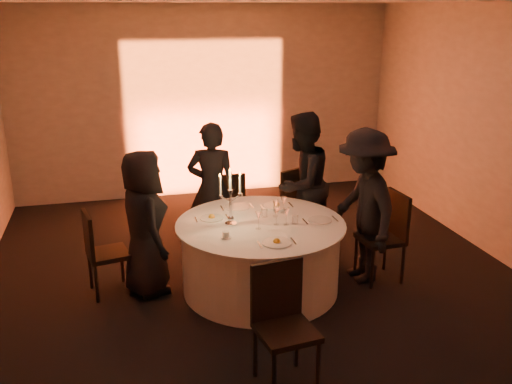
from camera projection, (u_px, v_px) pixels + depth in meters
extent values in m
plane|color=black|center=(260.00, 288.00, 6.26)|extent=(7.00, 7.00, 0.00)
plane|color=silver|center=(261.00, 0.00, 5.32)|extent=(7.00, 7.00, 0.00)
plane|color=#A8A39C|center=(205.00, 102.00, 9.01)|extent=(7.00, 0.00, 7.00)
plane|color=#A8A39C|center=(457.00, 345.00, 2.57)|extent=(7.00, 0.00, 7.00)
cube|color=black|center=(210.00, 195.00, 9.19)|extent=(0.25, 0.12, 0.10)
cylinder|color=black|center=(260.00, 287.00, 6.25)|extent=(0.60, 0.60, 0.03)
cylinder|color=black|center=(261.00, 257.00, 6.14)|extent=(0.20, 0.20, 0.75)
cylinder|color=white|center=(261.00, 257.00, 6.14)|extent=(1.68, 1.68, 0.75)
cylinder|color=white|center=(261.00, 224.00, 6.02)|extent=(1.80, 1.80, 0.02)
cube|color=black|center=(108.00, 254.00, 6.05)|extent=(0.48, 0.48, 0.05)
cube|color=black|center=(88.00, 235.00, 5.89)|extent=(0.12, 0.41, 0.47)
cylinder|color=black|center=(130.00, 277.00, 6.04)|extent=(0.04, 0.04, 0.44)
cylinder|color=black|center=(122.00, 264.00, 6.34)|extent=(0.04, 0.04, 0.44)
cylinder|color=black|center=(96.00, 283.00, 5.90)|extent=(0.04, 0.04, 0.44)
cylinder|color=black|center=(90.00, 270.00, 6.20)|extent=(0.04, 0.04, 0.44)
cube|color=black|center=(228.00, 204.00, 7.64)|extent=(0.39, 0.39, 0.05)
cube|color=black|center=(231.00, 191.00, 7.40)|extent=(0.39, 0.04, 0.44)
cylinder|color=black|center=(238.00, 214.00, 7.90)|extent=(0.04, 0.04, 0.42)
cylinder|color=black|center=(214.00, 216.00, 7.82)|extent=(0.04, 0.04, 0.42)
cylinder|color=black|center=(243.00, 222.00, 7.59)|extent=(0.04, 0.04, 0.42)
cylinder|color=black|center=(219.00, 224.00, 7.52)|extent=(0.04, 0.04, 0.42)
cube|color=black|center=(283.00, 205.00, 7.38)|extent=(0.60, 0.60, 0.05)
cube|color=black|center=(294.00, 189.00, 7.15)|extent=(0.42, 0.24, 0.51)
cylinder|color=black|center=(283.00, 216.00, 7.71)|extent=(0.04, 0.04, 0.48)
cylinder|color=black|center=(262.00, 223.00, 7.47)|extent=(0.04, 0.04, 0.48)
cylinder|color=black|center=(303.00, 224.00, 7.44)|extent=(0.04, 0.04, 0.48)
cylinder|color=black|center=(282.00, 231.00, 7.20)|extent=(0.04, 0.04, 0.48)
cube|color=black|center=(380.00, 239.00, 6.33)|extent=(0.47, 0.47, 0.05)
cube|color=black|center=(398.00, 214.00, 6.31)|extent=(0.07, 0.44, 0.50)
cylinder|color=black|center=(356.00, 255.00, 6.52)|extent=(0.04, 0.04, 0.47)
cylinder|color=black|center=(372.00, 269.00, 6.18)|extent=(0.04, 0.04, 0.47)
cylinder|color=black|center=(385.00, 251.00, 6.64)|extent=(0.04, 0.04, 0.47)
cylinder|color=black|center=(403.00, 264.00, 6.30)|extent=(0.04, 0.04, 0.47)
cube|color=black|center=(286.00, 332.00, 4.53)|extent=(0.50, 0.50, 0.05)
cube|color=black|center=(277.00, 290.00, 4.62)|extent=(0.45, 0.10, 0.51)
cylinder|color=black|center=(274.00, 378.00, 4.37)|extent=(0.04, 0.04, 0.48)
cylinder|color=black|center=(318.00, 367.00, 4.50)|extent=(0.04, 0.04, 0.48)
cylinder|color=black|center=(255.00, 351.00, 4.70)|extent=(0.04, 0.04, 0.48)
cylinder|color=black|center=(297.00, 342.00, 4.84)|extent=(0.04, 0.04, 0.48)
imported|color=black|center=(144.00, 223.00, 5.98)|extent=(0.65, 0.85, 1.57)
imported|color=black|center=(212.00, 189.00, 6.95)|extent=(0.69, 0.55, 1.65)
imported|color=black|center=(301.00, 184.00, 6.93)|extent=(1.09, 1.07, 1.77)
imported|color=black|center=(364.00, 206.00, 6.24)|extent=(0.67, 1.13, 1.73)
cylinder|color=white|center=(212.00, 218.00, 6.13)|extent=(0.25, 0.25, 0.01)
cube|color=#BCBCC1|center=(196.00, 220.00, 6.09)|extent=(0.01, 0.17, 0.01)
cube|color=#BCBCC1|center=(227.00, 217.00, 6.17)|extent=(0.02, 0.17, 0.01)
sphere|color=gold|center=(212.00, 214.00, 6.12)|extent=(0.07, 0.07, 0.07)
cylinder|color=white|center=(237.00, 207.00, 6.47)|extent=(0.29, 0.29, 0.01)
cube|color=#BCBCC1|center=(222.00, 208.00, 6.43)|extent=(0.02, 0.17, 0.01)
cube|color=#BCBCC1|center=(251.00, 206.00, 6.51)|extent=(0.01, 0.17, 0.01)
cylinder|color=white|center=(277.00, 206.00, 6.50)|extent=(0.29, 0.29, 0.01)
cube|color=#BCBCC1|center=(262.00, 207.00, 6.46)|extent=(0.02, 0.17, 0.01)
cube|color=#BCBCC1|center=(291.00, 205.00, 6.54)|extent=(0.02, 0.17, 0.01)
sphere|color=gold|center=(277.00, 203.00, 6.49)|extent=(0.07, 0.07, 0.07)
cylinder|color=white|center=(320.00, 220.00, 6.08)|extent=(0.25, 0.25, 0.01)
cube|color=#BCBCC1|center=(305.00, 221.00, 6.04)|extent=(0.02, 0.17, 0.01)
cube|color=#BCBCC1|center=(335.00, 219.00, 6.12)|extent=(0.01, 0.17, 0.01)
cylinder|color=white|center=(277.00, 243.00, 5.50)|extent=(0.29, 0.29, 0.01)
cube|color=#BCBCC1|center=(260.00, 245.00, 5.46)|extent=(0.02, 0.17, 0.01)
cube|color=#BCBCC1|center=(293.00, 241.00, 5.54)|extent=(0.02, 0.17, 0.01)
sphere|color=gold|center=(277.00, 239.00, 5.48)|extent=(0.07, 0.07, 0.07)
cylinder|color=white|center=(226.00, 237.00, 5.63)|extent=(0.11, 0.11, 0.01)
cylinder|color=white|center=(226.00, 234.00, 5.62)|extent=(0.07, 0.07, 0.06)
cylinder|color=silver|center=(231.00, 224.00, 5.97)|extent=(0.12, 0.12, 0.02)
sphere|color=silver|center=(231.00, 219.00, 5.95)|extent=(0.07, 0.07, 0.07)
cylinder|color=silver|center=(230.00, 207.00, 5.91)|extent=(0.02, 0.02, 0.32)
cylinder|color=silver|center=(230.00, 191.00, 5.86)|extent=(0.05, 0.05, 0.03)
cylinder|color=white|center=(230.00, 181.00, 5.83)|extent=(0.02, 0.02, 0.21)
cone|color=orange|center=(230.00, 169.00, 5.79)|extent=(0.02, 0.02, 0.03)
cylinder|color=silver|center=(225.00, 199.00, 5.87)|extent=(0.12, 0.02, 0.08)
cylinder|color=silver|center=(220.00, 196.00, 5.85)|extent=(0.05, 0.05, 0.03)
cylinder|color=white|center=(220.00, 186.00, 5.82)|extent=(0.02, 0.02, 0.21)
cone|color=orange|center=(220.00, 175.00, 5.78)|extent=(0.02, 0.02, 0.03)
cylinder|color=silver|center=(235.00, 198.00, 5.90)|extent=(0.12, 0.02, 0.08)
cylinder|color=silver|center=(240.00, 195.00, 5.90)|extent=(0.05, 0.05, 0.03)
cylinder|color=white|center=(240.00, 185.00, 5.86)|extent=(0.02, 0.02, 0.21)
cone|color=orange|center=(240.00, 173.00, 5.83)|extent=(0.02, 0.02, 0.03)
cylinder|color=silver|center=(276.00, 224.00, 5.97)|extent=(0.06, 0.06, 0.01)
cylinder|color=silver|center=(276.00, 220.00, 5.95)|extent=(0.01, 0.01, 0.10)
cone|color=silver|center=(276.00, 212.00, 5.92)|extent=(0.07, 0.07, 0.09)
cylinder|color=silver|center=(283.00, 213.00, 6.30)|extent=(0.06, 0.06, 0.01)
cylinder|color=silver|center=(283.00, 208.00, 6.29)|extent=(0.01, 0.01, 0.10)
cone|color=silver|center=(283.00, 201.00, 6.26)|extent=(0.07, 0.07, 0.09)
cylinder|color=silver|center=(275.00, 216.00, 6.20)|extent=(0.06, 0.06, 0.01)
cylinder|color=silver|center=(275.00, 212.00, 6.18)|extent=(0.01, 0.01, 0.10)
cone|color=silver|center=(275.00, 204.00, 6.15)|extent=(0.07, 0.07, 0.09)
cylinder|color=silver|center=(286.00, 225.00, 5.96)|extent=(0.06, 0.06, 0.01)
cylinder|color=silver|center=(286.00, 220.00, 5.95)|extent=(0.01, 0.01, 0.10)
cone|color=silver|center=(286.00, 212.00, 5.92)|extent=(0.07, 0.07, 0.09)
cylinder|color=silver|center=(258.00, 229.00, 5.85)|extent=(0.06, 0.06, 0.01)
cylinder|color=silver|center=(258.00, 224.00, 5.84)|extent=(0.01, 0.01, 0.10)
cone|color=silver|center=(258.00, 216.00, 5.81)|extent=(0.07, 0.07, 0.09)
cylinder|color=silver|center=(295.00, 220.00, 5.99)|extent=(0.07, 0.07, 0.09)
cylinder|color=silver|center=(276.00, 208.00, 6.33)|extent=(0.07, 0.07, 0.09)
cylinder|color=silver|center=(264.00, 213.00, 6.18)|extent=(0.07, 0.07, 0.09)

